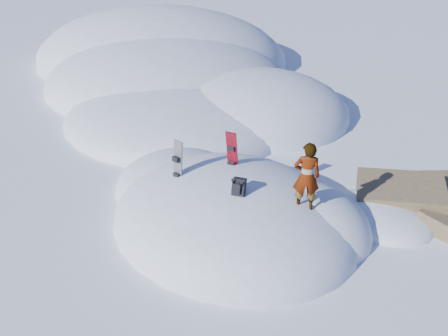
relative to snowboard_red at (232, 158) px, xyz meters
The scene contains 9 objects.
ground 1.80m from the snowboard_red, 55.59° to the right, with size 120.00×120.00×0.00m, color white.
snow_mound 1.70m from the snowboard_red, 56.50° to the right, with size 8.00×6.00×3.00m.
snow_ridge 13.72m from the snowboard_red, 137.32° to the left, with size 21.50×18.50×6.40m.
rock_outcrop 5.05m from the snowboard_red, 30.11° to the left, with size 4.68×4.41×1.68m.
snowboard_red is the anchor object (origin of this frame).
snowboard_dark 1.53m from the snowboard_red, 130.06° to the right, with size 0.33×0.24×1.63m.
backpack 1.54m from the snowboard_red, 51.45° to the right, with size 0.38×0.44×0.51m.
gear_pile 2.91m from the snowboard_red, 139.08° to the right, with size 0.80×0.70×0.21m.
person 2.47m from the snowboard_red, 11.47° to the right, with size 0.64×0.42×1.75m, color slate.
Camera 1 is at (5.30, -8.38, 7.11)m, focal length 35.00 mm.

